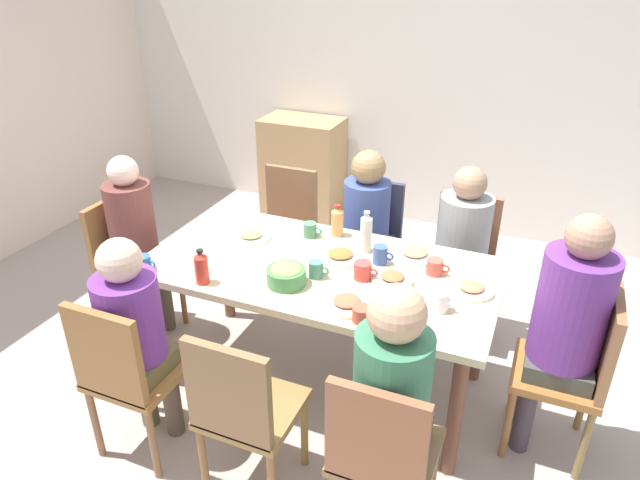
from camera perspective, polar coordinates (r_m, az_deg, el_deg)
ground_plane at (r=3.45m, az=-0.00°, el=-13.65°), size 7.01×7.01×0.00m
wall_back at (r=4.99m, az=11.17°, el=15.76°), size 6.08×0.12×2.60m
dining_table at (r=3.04m, az=-0.00°, el=-3.95°), size 1.84×0.93×0.76m
chair_0 at (r=3.76m, az=-18.60°, el=-1.93°), size 0.40×0.40×0.90m
person_0 at (r=3.62m, az=-17.95°, el=0.50°), size 0.30×0.30×1.20m
chair_1 at (r=2.85m, az=-18.73°, el=-12.28°), size 0.40×0.40×0.90m
person_1 at (r=2.79m, az=-18.09°, el=-8.32°), size 0.30×0.30×1.16m
chair_2 at (r=2.98m, az=24.23°, el=-11.42°), size 0.40×0.40×0.90m
person_2 at (r=2.83m, az=23.41°, el=-7.13°), size 0.32×0.32×1.27m
chair_3 at (r=4.02m, az=-3.40°, el=1.53°), size 0.40×0.40×0.90m
chair_4 at (r=2.55m, az=-7.69°, el=-16.30°), size 0.40×0.40×0.90m
chair_5 at (r=3.82m, az=4.92°, el=-0.03°), size 0.40×0.40×0.90m
person_5 at (r=3.66m, az=4.58°, el=1.98°), size 0.30×0.30×1.16m
chair_6 at (r=2.37m, az=6.16°, el=-20.34°), size 0.40×0.40×0.90m
person_6 at (r=2.28m, az=7.15°, el=-14.99°), size 0.30×0.30×1.22m
chair_7 at (r=3.70m, az=13.97°, el=-1.72°), size 0.40×0.40×0.90m
person_7 at (r=3.54m, az=14.02°, el=0.15°), size 0.31×0.31×1.14m
plate_0 at (r=2.87m, az=14.85°, el=-4.70°), size 0.22×0.22×0.04m
plate_1 at (r=2.88m, az=7.22°, el=-3.80°), size 0.21×0.21×0.04m
plate_2 at (r=3.29m, az=-6.89°, el=0.39°), size 0.23×0.23×0.04m
plate_3 at (r=3.07m, az=2.04°, el=-1.56°), size 0.25×0.25×0.04m
plate_4 at (r=2.68m, az=2.70°, el=-6.28°), size 0.24×0.24×0.04m
plate_5 at (r=3.12m, az=9.42°, el=-1.37°), size 0.25×0.25×0.04m
bowl_0 at (r=2.82m, az=-3.39°, el=-3.48°), size 0.20×0.20×0.10m
cup_0 at (r=2.87m, az=4.31°, el=-3.06°), size 0.12×0.09×0.09m
cup_1 at (r=2.96m, az=11.41°, el=-2.64°), size 0.12×0.08×0.08m
cup_2 at (r=3.09m, az=-17.12°, el=-2.17°), size 0.11×0.08×0.08m
cup_3 at (r=3.28m, az=-0.97°, el=1.02°), size 0.11×0.08×0.08m
cup_4 at (r=3.01m, az=6.06°, el=-1.47°), size 0.11×0.08×0.10m
cup_5 at (r=2.88m, az=-0.38°, el=-2.94°), size 0.11×0.07×0.09m
cup_6 at (r=2.69m, az=11.89°, el=-5.98°), size 0.12×0.09×0.09m
cup_7 at (r=2.57m, az=4.22°, el=-7.40°), size 0.12×0.09×0.07m
bottle_0 at (r=2.87m, az=-11.73°, el=-2.70°), size 0.07×0.07×0.19m
bottle_1 at (r=3.10m, az=4.62°, el=0.75°), size 0.06×0.06×0.24m
bottle_2 at (r=3.28m, az=1.74°, el=1.89°), size 0.07×0.07×0.19m
side_cabinet at (r=5.27m, az=-1.72°, el=7.23°), size 0.70×0.44×0.90m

